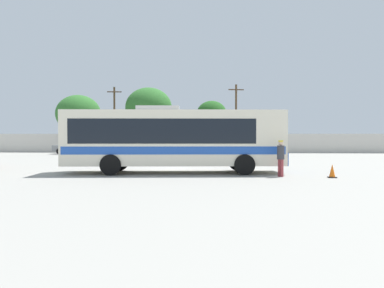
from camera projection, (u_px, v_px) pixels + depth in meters
ground_plane at (184, 160)px, 30.89m from camera, size 300.00×300.00×0.00m
perimeter_wall at (192, 143)px, 43.18m from camera, size 80.00×0.30×2.16m
coach_bus_cream_blue at (172, 137)px, 19.88m from camera, size 11.52×3.37×3.49m
attendant_by_bus_door at (281, 156)px, 18.04m from camera, size 0.48×0.48×1.74m
parked_car_leftmost_grey at (74, 147)px, 40.26m from camera, size 4.31×2.17×1.43m
parked_car_second_black at (131, 147)px, 40.29m from camera, size 4.38×2.20×1.44m
parked_car_third_dark_blue at (186, 147)px, 39.73m from camera, size 4.41×2.04×1.43m
utility_pole_near at (236, 117)px, 44.41m from camera, size 1.79×0.43×7.94m
utility_pole_far at (114, 118)px, 47.10m from camera, size 1.80×0.31×7.99m
roadside_tree_left at (78, 114)px, 47.74m from camera, size 5.59×5.59×7.07m
roadside_tree_midleft at (149, 107)px, 47.54m from camera, size 5.82×5.82×7.98m
roadside_tree_midright at (212, 114)px, 45.64m from camera, size 3.59×3.59×6.14m
traffic_cone_on_apron at (332, 171)px, 17.60m from camera, size 0.36×0.36×0.64m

